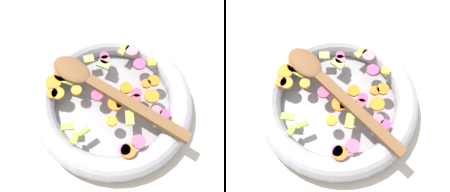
{
  "view_description": "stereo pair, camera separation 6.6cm",
  "coord_description": "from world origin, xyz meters",
  "views": [
    {
      "loc": [
        0.12,
        -0.27,
        0.64
      ],
      "look_at": [
        0.0,
        0.0,
        0.05
      ],
      "focal_mm": 50.0,
      "sensor_mm": 36.0,
      "label": 1
    },
    {
      "loc": [
        0.18,
        -0.24,
        0.64
      ],
      "look_at": [
        0.0,
        0.0,
        0.05
      ],
      "focal_mm": 50.0,
      "sensor_mm": 36.0,
      "label": 2
    }
  ],
  "objects": [
    {
      "name": "chopped_vegetables",
      "position": [
        -0.01,
        0.0,
        0.05
      ],
      "size": [
        0.28,
        0.27,
        0.01
      ],
      "color": "orange",
      "rests_on": "skillet"
    },
    {
      "name": "ground_plane",
      "position": [
        0.0,
        0.0,
        0.0
      ],
      "size": [
        4.0,
        4.0,
        0.0
      ],
      "primitive_type": "plane",
      "color": "beige"
    },
    {
      "name": "skillet",
      "position": [
        0.0,
        0.0,
        0.02
      ],
      "size": [
        0.35,
        0.35,
        0.05
      ],
      "color": "gray",
      "rests_on": "ground_plane"
    },
    {
      "name": "wooden_spoon",
      "position": [
        -0.02,
        0.0,
        0.06
      ],
      "size": [
        0.33,
        0.09,
        0.01
      ],
      "color": "brown",
      "rests_on": "chopped_vegetables"
    }
  ]
}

